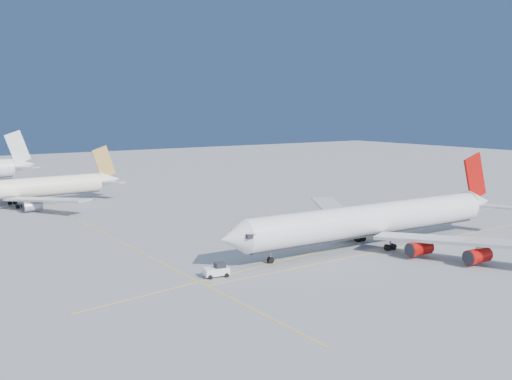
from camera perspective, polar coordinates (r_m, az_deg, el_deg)
name	(u,v)px	position (r m, az deg, el deg)	size (l,w,h in m)	color
ground	(344,234)	(117.15, 8.84, -4.37)	(500.00, 500.00, 0.00)	slate
taxiway_lines	(267,237)	(112.72, 1.14, -4.77)	(118.86, 140.00, 0.02)	yellow
airliner_virgin	(377,219)	(107.84, 12.02, -2.89)	(65.55, 58.88, 16.18)	white
airliner_etihad	(17,189)	(160.40, -22.80, 0.10)	(57.20, 52.82, 14.93)	white
pushback_tug	(217,270)	(87.04, -3.92, -8.01)	(4.03, 2.86, 2.10)	white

